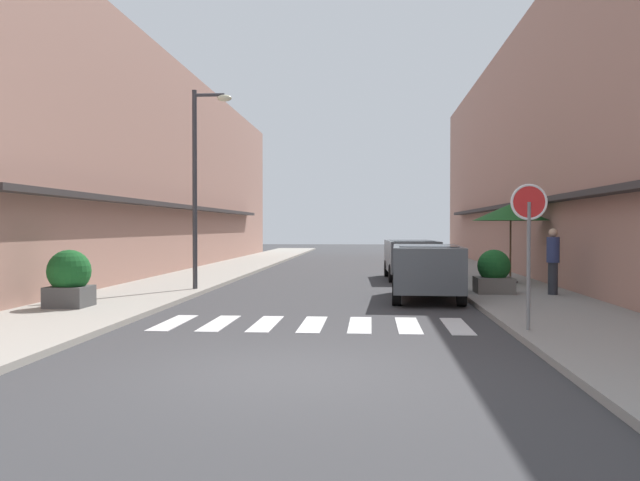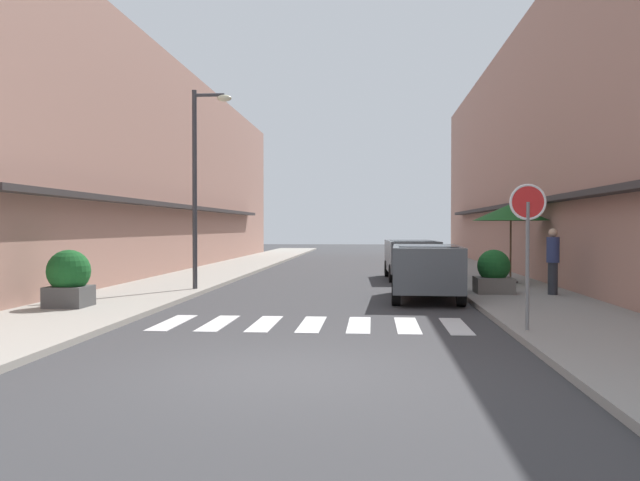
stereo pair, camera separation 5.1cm
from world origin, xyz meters
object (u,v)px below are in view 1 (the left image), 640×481
Objects in this scene: round_street_sign at (529,218)px; parked_car_mid at (411,255)px; planter_corner at (69,278)px; pedestrian_walking_near at (553,259)px; cafe_umbrella at (511,213)px; street_lamp at (200,169)px; planter_midblock at (494,273)px; parked_car_near at (427,266)px.

parked_car_mid is at bearing 95.95° from round_street_sign.
planter_corner is at bearing 164.90° from round_street_sign.
round_street_sign reaches higher than planter_corner.
cafe_umbrella is at bearing 165.45° from pedestrian_walking_near.
street_lamp is at bearing -163.85° from cafe_umbrella.
round_street_sign is 0.44× the size of street_lamp.
round_street_sign reaches higher than pedestrian_walking_near.
pedestrian_walking_near is (1.51, -0.35, 0.40)m from planter_midblock.
cafe_umbrella is 3.95m from planter_midblock.
parked_car_near is at bearing 102.87° from round_street_sign.
cafe_umbrella is 1.45× the size of pedestrian_walking_near.
planter_midblock is at bearing 24.61° from parked_car_near.
pedestrian_walking_near is (3.45, 0.54, 0.15)m from parked_car_near.
planter_midblock is (0.62, 6.64, -1.44)m from round_street_sign.
parked_car_near is 2.31× the size of pedestrian_walking_near.
parked_car_mid is 13.07m from planter_corner.
round_street_sign is 10.77m from street_lamp.
planter_corner is at bearing -159.54° from parked_car_near.
parked_car_near is at bearing -126.09° from cafe_umbrella.
street_lamp is 3.27× the size of pedestrian_walking_near.
street_lamp is at bearing 137.46° from round_street_sign.
round_street_sign is 1.00× the size of cafe_umbrella.
street_lamp is 4.87× the size of planter_midblock.
planter_corner is 0.73× the size of pedestrian_walking_near.
parked_car_mid is 7.22m from pedestrian_walking_near.
round_street_sign is at bearing -95.32° from planter_midblock.
round_street_sign reaches higher than planter_midblock.
planter_midblock is at bearing -123.19° from pedestrian_walking_near.
cafe_umbrella reaches higher than parked_car_mid.
street_lamp reaches higher than cafe_umbrella.
parked_car_near is at bearing -101.33° from pedestrian_walking_near.
parked_car_near is 7.24m from street_lamp.
parked_car_mid is 1.66× the size of round_street_sign.
parked_car_near is at bearing -155.39° from planter_midblock.
parked_car_near and parked_car_mid have the same top height.
parked_car_mid is at bearing 90.00° from parked_car_near.
parked_car_mid is 8.93m from street_lamp.
round_street_sign is at bearing -77.13° from parked_car_near.
cafe_umbrella is (1.77, 9.99, 0.32)m from round_street_sign.
parked_car_mid is at bearing 49.99° from planter_corner.
planter_midblock is 0.67× the size of pedestrian_walking_near.
street_lamp is (-7.85, 7.20, 1.57)m from round_street_sign.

